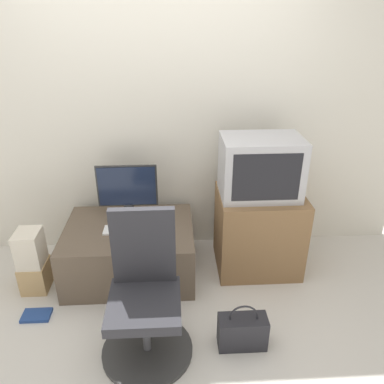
{
  "coord_description": "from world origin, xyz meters",
  "views": [
    {
      "loc": [
        0.11,
        -1.78,
        2.04
      ],
      "look_at": [
        0.27,
        0.96,
        0.7
      ],
      "focal_mm": 35.0,
      "sensor_mm": 36.0,
      "label": 1
    }
  ],
  "objects_px": {
    "main_monitor": "(128,192)",
    "book": "(37,315)",
    "keyboard": "(125,230)",
    "crt_tv": "(260,167)",
    "mouse": "(153,229)",
    "office_chair": "(145,302)",
    "cardboard_box_lower": "(36,275)",
    "handbag": "(242,331)"
  },
  "relations": [
    {
      "from": "keyboard",
      "to": "book",
      "type": "bearing_deg",
      "value": -144.82
    },
    {
      "from": "keyboard",
      "to": "office_chair",
      "type": "distance_m",
      "value": 0.78
    },
    {
      "from": "office_chair",
      "to": "book",
      "type": "bearing_deg",
      "value": 160.16
    },
    {
      "from": "crt_tv",
      "to": "office_chair",
      "type": "height_order",
      "value": "crt_tv"
    },
    {
      "from": "office_chair",
      "to": "cardboard_box_lower",
      "type": "relative_size",
      "value": 4.1
    },
    {
      "from": "mouse",
      "to": "cardboard_box_lower",
      "type": "xyz_separation_m",
      "value": [
        -0.95,
        -0.1,
        -0.34
      ]
    },
    {
      "from": "crt_tv",
      "to": "book",
      "type": "bearing_deg",
      "value": -162.57
    },
    {
      "from": "crt_tv",
      "to": "office_chair",
      "type": "xyz_separation_m",
      "value": [
        -0.88,
        -0.84,
        -0.56
      ]
    },
    {
      "from": "office_chair",
      "to": "handbag",
      "type": "height_order",
      "value": "office_chair"
    },
    {
      "from": "main_monitor",
      "to": "keyboard",
      "type": "height_order",
      "value": "main_monitor"
    },
    {
      "from": "main_monitor",
      "to": "keyboard",
      "type": "distance_m",
      "value": 0.32
    },
    {
      "from": "main_monitor",
      "to": "crt_tv",
      "type": "xyz_separation_m",
      "value": [
        1.06,
        -0.14,
        0.26
      ]
    },
    {
      "from": "main_monitor",
      "to": "handbag",
      "type": "distance_m",
      "value": 1.41
    },
    {
      "from": "handbag",
      "to": "cardboard_box_lower",
      "type": "bearing_deg",
      "value": 156.65
    },
    {
      "from": "crt_tv",
      "to": "keyboard",
      "type": "bearing_deg",
      "value": -175.24
    },
    {
      "from": "main_monitor",
      "to": "crt_tv",
      "type": "height_order",
      "value": "crt_tv"
    },
    {
      "from": "book",
      "to": "mouse",
      "type": "bearing_deg",
      "value": 26.62
    },
    {
      "from": "crt_tv",
      "to": "mouse",
      "type": "bearing_deg",
      "value": -172.77
    },
    {
      "from": "keyboard",
      "to": "office_chair",
      "type": "bearing_deg",
      "value": -75.21
    },
    {
      "from": "cardboard_box_lower",
      "to": "keyboard",
      "type": "bearing_deg",
      "value": 8.98
    },
    {
      "from": "main_monitor",
      "to": "cardboard_box_lower",
      "type": "xyz_separation_m",
      "value": [
        -0.74,
        -0.34,
        -0.56
      ]
    },
    {
      "from": "keyboard",
      "to": "handbag",
      "type": "xyz_separation_m",
      "value": [
        0.83,
        -0.79,
        -0.33
      ]
    },
    {
      "from": "main_monitor",
      "to": "book",
      "type": "bearing_deg",
      "value": -133.84
    },
    {
      "from": "keyboard",
      "to": "book",
      "type": "distance_m",
      "value": 0.89
    },
    {
      "from": "cardboard_box_lower",
      "to": "handbag",
      "type": "xyz_separation_m",
      "value": [
        1.55,
        -0.67,
        0.0
      ]
    },
    {
      "from": "cardboard_box_lower",
      "to": "book",
      "type": "xyz_separation_m",
      "value": [
        0.09,
        -0.33,
        -0.11
      ]
    },
    {
      "from": "mouse",
      "to": "cardboard_box_lower",
      "type": "relative_size",
      "value": 0.29
    },
    {
      "from": "crt_tv",
      "to": "office_chair",
      "type": "distance_m",
      "value": 1.34
    },
    {
      "from": "crt_tv",
      "to": "main_monitor",
      "type": "bearing_deg",
      "value": 172.56
    },
    {
      "from": "mouse",
      "to": "office_chair",
      "type": "xyz_separation_m",
      "value": [
        -0.02,
        -0.73,
        -0.09
      ]
    },
    {
      "from": "mouse",
      "to": "book",
      "type": "relative_size",
      "value": 0.34
    },
    {
      "from": "main_monitor",
      "to": "mouse",
      "type": "xyz_separation_m",
      "value": [
        0.21,
        -0.25,
        -0.21
      ]
    },
    {
      "from": "crt_tv",
      "to": "book",
      "type": "relative_size",
      "value": 3.01
    },
    {
      "from": "book",
      "to": "keyboard",
      "type": "bearing_deg",
      "value": 35.18
    },
    {
      "from": "office_chair",
      "to": "book",
      "type": "relative_size",
      "value": 4.73
    },
    {
      "from": "crt_tv",
      "to": "cardboard_box_lower",
      "type": "bearing_deg",
      "value": -173.54
    },
    {
      "from": "keyboard",
      "to": "crt_tv",
      "type": "distance_m",
      "value": 1.18
    },
    {
      "from": "mouse",
      "to": "office_chair",
      "type": "height_order",
      "value": "office_chair"
    },
    {
      "from": "cardboard_box_lower",
      "to": "crt_tv",
      "type": "bearing_deg",
      "value": 6.46
    },
    {
      "from": "office_chair",
      "to": "book",
      "type": "xyz_separation_m",
      "value": [
        -0.83,
        0.3,
        -0.36
      ]
    },
    {
      "from": "handbag",
      "to": "crt_tv",
      "type": "bearing_deg",
      "value": 74.08
    },
    {
      "from": "keyboard",
      "to": "main_monitor",
      "type": "bearing_deg",
      "value": 86.46
    }
  ]
}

